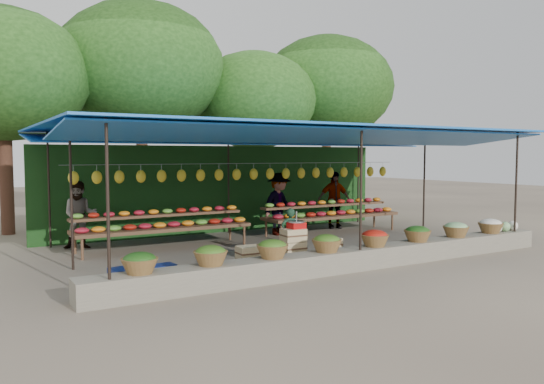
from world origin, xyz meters
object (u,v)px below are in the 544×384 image
crate_counter (292,252)px  blue_crate_front (162,272)px  vendor_seated (290,233)px  weighing_scale (296,224)px  blue_crate_back (127,277)px

crate_counter → blue_crate_front: (-2.58, 0.32, -0.18)m
blue_crate_front → crate_counter: bearing=-11.4°
crate_counter → vendor_seated: 0.99m
weighing_scale → blue_crate_front: bearing=173.2°
weighing_scale → blue_crate_back: weighing_scale is taller
weighing_scale → blue_crate_front: 2.80m
vendor_seated → crate_counter: bearing=72.0°
crate_counter → blue_crate_back: bearing=178.8°
crate_counter → weighing_scale: (0.10, 0.00, 0.54)m
crate_counter → weighing_scale: weighing_scale is taller
crate_counter → vendor_seated: vendor_seated is taller
vendor_seated → blue_crate_back: vendor_seated is taller
vendor_seated → weighing_scale: bearing=77.7°
blue_crate_front → blue_crate_back: blue_crate_back is taller
blue_crate_front → weighing_scale: bearing=-11.1°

